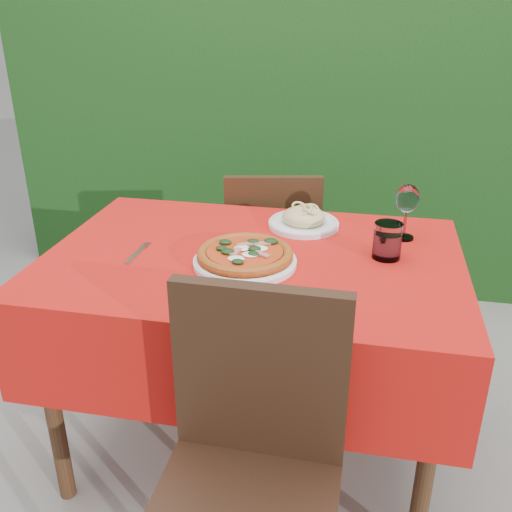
% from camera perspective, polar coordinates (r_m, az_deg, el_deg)
% --- Properties ---
extents(ground, '(60.00, 60.00, 0.00)m').
position_cam_1_polar(ground, '(2.16, -0.27, -18.28)').
color(ground, slate).
rests_on(ground, ground).
extents(hedge, '(3.20, 0.55, 1.78)m').
position_cam_1_polar(hedge, '(3.16, 5.64, 14.40)').
color(hedge, black).
rests_on(hedge, ground).
extents(dining_table, '(1.26, 0.86, 0.75)m').
position_cam_1_polar(dining_table, '(1.81, -0.30, -4.25)').
color(dining_table, '#422515').
rests_on(dining_table, ground).
extents(chair_near, '(0.41, 0.41, 0.90)m').
position_cam_1_polar(chair_near, '(1.36, -0.56, -19.56)').
color(chair_near, black).
rests_on(chair_near, ground).
extents(chair_far, '(0.45, 0.45, 0.84)m').
position_cam_1_polar(chair_far, '(2.40, 1.60, 0.31)').
color(chair_far, black).
rests_on(chair_far, ground).
extents(pizza_plate, '(0.32, 0.32, 0.06)m').
position_cam_1_polar(pizza_plate, '(1.66, -1.12, -0.06)').
color(pizza_plate, white).
rests_on(pizza_plate, dining_table).
extents(pasta_plate, '(0.24, 0.24, 0.07)m').
position_cam_1_polar(pasta_plate, '(1.95, 4.79, 3.62)').
color(pasta_plate, silver).
rests_on(pasta_plate, dining_table).
extents(water_glass, '(0.08, 0.08, 0.11)m').
position_cam_1_polar(water_glass, '(1.74, 12.99, 1.34)').
color(water_glass, silver).
rests_on(water_glass, dining_table).
extents(wine_glass, '(0.07, 0.07, 0.18)m').
position_cam_1_polar(wine_glass, '(1.87, 14.90, 5.33)').
color(wine_glass, silver).
rests_on(wine_glass, dining_table).
extents(fork, '(0.03, 0.18, 0.00)m').
position_cam_1_polar(fork, '(1.77, -11.95, 0.12)').
color(fork, silver).
rests_on(fork, dining_table).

